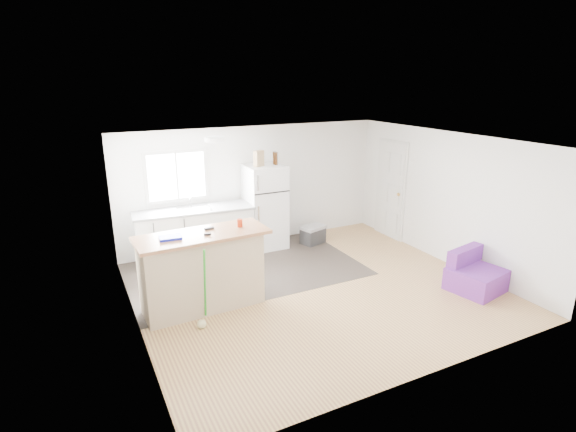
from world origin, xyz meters
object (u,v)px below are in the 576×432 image
object	(u,v)px
mop	(203,311)
blue_tray	(170,237)
red_cup	(240,223)
refrigerator	(265,207)
cardboard_box	(259,158)
bottle_right	(275,158)
bottle_left	(276,159)
cooler	(313,234)
purple_seat	(474,276)
peninsula	(202,271)
cleaner_jug	(247,294)
kitchen_cabinets	(195,233)

from	to	relation	value
mop	blue_tray	distance (m)	1.11
red_cup	refrigerator	bearing A→B (deg)	56.49
red_cup	cardboard_box	size ratio (longest dim) A/B	0.40
bottle_right	refrigerator	bearing A→B (deg)	-179.39
refrigerator	bottle_left	size ratio (longest dim) A/B	6.70
cooler	mop	xyz separation A→B (m)	(-2.97, -2.15, 0.04)
cooler	purple_seat	bearing A→B (deg)	-83.84
red_cup	cooler	bearing A→B (deg)	36.07
mop	peninsula	bearing A→B (deg)	80.74
peninsula	bottle_right	distance (m)	3.06
purple_seat	mop	size ratio (longest dim) A/B	0.78
peninsula	cooler	world-z (taller)	peninsula
blue_tray	cooler	bearing A→B (deg)	26.92
cleaner_jug	bottle_left	world-z (taller)	bottle_left
refrigerator	cleaner_jug	distance (m)	2.51
mop	cardboard_box	size ratio (longest dim) A/B	3.86
cleaner_jug	mop	world-z (taller)	mop
cooler	bottle_left	size ratio (longest dim) A/B	2.29
mop	cardboard_box	xyz separation A→B (m)	(1.89, 2.39, 1.59)
kitchen_cabinets	cardboard_box	size ratio (longest dim) A/B	7.48
peninsula	purple_seat	bearing A→B (deg)	-21.17
purple_seat	red_cup	xyz separation A→B (m)	(-3.47, 1.42, 0.99)
kitchen_cabinets	cooler	world-z (taller)	kitchen_cabinets
purple_seat	bottle_left	xyz separation A→B (m)	(-2.02, 3.23, 1.57)
kitchen_cabinets	blue_tray	world-z (taller)	kitchen_cabinets
cardboard_box	cleaner_jug	bearing A→B (deg)	-118.36
mop	bottle_right	distance (m)	3.66
mop	blue_tray	size ratio (longest dim) A/B	3.86
mop	bottle_left	bearing A→B (deg)	55.09
refrigerator	cooler	world-z (taller)	refrigerator
kitchen_cabinets	bottle_right	world-z (taller)	bottle_right
bottle_right	peninsula	bearing A→B (deg)	-137.42
bottle_left	bottle_right	world-z (taller)	same
red_cup	purple_seat	bearing A→B (deg)	-22.31
purple_seat	bottle_left	world-z (taller)	bottle_left
bottle_left	cooler	bearing A→B (deg)	-16.23
refrigerator	cleaner_jug	world-z (taller)	refrigerator
cleaner_jug	bottle_left	xyz separation A→B (m)	(1.45, 2.01, 1.66)
red_cup	bottle_right	bearing A→B (deg)	52.16
refrigerator	blue_tray	bearing A→B (deg)	-139.79
peninsula	bottle_right	world-z (taller)	bottle_right
kitchen_cabinets	bottle_right	xyz separation A→B (m)	(1.65, -0.02, 1.30)
peninsula	bottle_right	size ratio (longest dim) A/B	7.71
mop	bottle_right	xyz separation A→B (m)	(2.24, 2.43, 1.57)
cooler	kitchen_cabinets	bearing A→B (deg)	155.88
blue_tray	cardboard_box	world-z (taller)	cardboard_box
cleaner_jug	blue_tray	distance (m)	1.49
kitchen_cabinets	red_cup	distance (m)	2.03
cleaner_jug	bottle_left	size ratio (longest dim) A/B	1.31
cooler	blue_tray	xyz separation A→B (m)	(-3.23, -1.64, 0.99)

